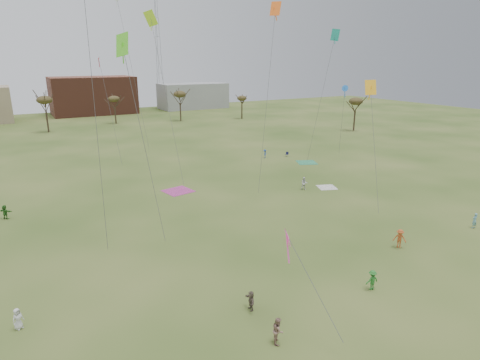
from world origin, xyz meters
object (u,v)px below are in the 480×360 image
flyer_near_center (372,280)px  radio_tower (158,54)px  flyer_near_left (18,319)px  camp_chair_right (287,155)px

flyer_near_center → radio_tower: bearing=-94.9°
flyer_near_left → radio_tower: 131.90m
camp_chair_right → radio_tower: bearing=141.8°
flyer_near_left → camp_chair_right: (45.44, 32.16, -0.50)m
flyer_near_center → camp_chair_right: flyer_near_center is taller
flyer_near_left → camp_chair_right: flyer_near_left is taller
flyer_near_left → camp_chair_right: bearing=2.6°
flyer_near_left → flyer_near_center: flyer_near_center is taller
flyer_near_left → flyer_near_center: bearing=-51.4°
radio_tower → flyer_near_left: bearing=-113.1°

